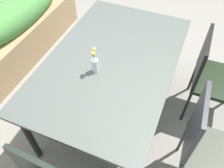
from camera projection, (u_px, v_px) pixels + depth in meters
The scene contains 5 objects.
ground_plane at pixel (115, 115), 2.52m from camera, with size 12.00×12.00×0.00m, color gray.
dining_table at pixel (112, 64), 2.05m from camera, with size 1.71×1.08×0.76m.
chair_near_right at pixel (213, 75), 2.18m from camera, with size 0.50×0.50×0.92m.
chair_near_left at pixel (203, 142), 1.69m from camera, with size 0.42×0.42×1.01m.
flower_vase at pixel (95, 63), 1.84m from camera, with size 0.06×0.05×0.24m.
Camera 1 is at (-1.29, -0.49, 2.13)m, focal length 36.77 mm.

